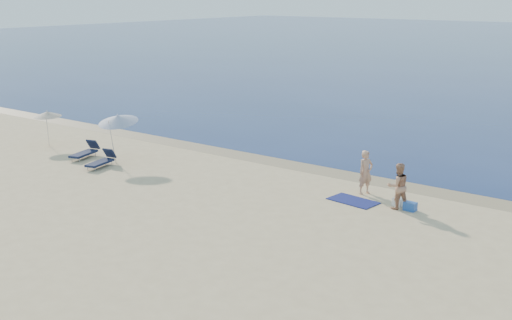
{
  "coord_description": "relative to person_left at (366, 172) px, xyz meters",
  "views": [
    {
      "loc": [
        16.12,
        -5.87,
        8.2
      ],
      "look_at": [
        -0.26,
        16.0,
        1.0
      ],
      "focal_mm": 45.0,
      "sensor_mm": 36.0,
      "label": 1
    }
  ],
  "objects": [
    {
      "name": "wet_sand_strip",
      "position": [
        -4.43,
        2.07,
        -0.92
      ],
      "size": [
        240.0,
        1.6,
        0.0
      ],
      "primitive_type": "cube",
      "color": "#847254",
      "rests_on": "ground"
    },
    {
      "name": "person_left",
      "position": [
        0.0,
        0.0,
        0.0
      ],
      "size": [
        0.7,
        0.8,
        1.85
      ],
      "primitive_type": "imported",
      "rotation": [
        0.0,
        0.0,
        1.11
      ],
      "color": "tan",
      "rests_on": "ground"
    },
    {
      "name": "person_right",
      "position": [
        1.88,
        -0.94,
        -0.01
      ],
      "size": [
        1.1,
        1.13,
        1.83
      ],
      "primitive_type": "imported",
      "rotation": [
        0.0,
        0.0,
        -2.28
      ],
      "color": "#AB765A",
      "rests_on": "ground"
    },
    {
      "name": "beach_towel",
      "position": [
        0.09,
        -1.17,
        -0.91
      ],
      "size": [
        2.08,
        1.32,
        0.03
      ],
      "primitive_type": "cube",
      "rotation": [
        0.0,
        0.0,
        -0.12
      ],
      "color": "#0F154F",
      "rests_on": "ground"
    },
    {
      "name": "white_bag",
      "position": [
        1.78,
        -0.64,
        -0.77
      ],
      "size": [
        0.39,
        0.34,
        0.32
      ],
      "primitive_type": "cube",
      "rotation": [
        0.0,
        0.0,
        -0.07
      ],
      "color": "white",
      "rests_on": "ground"
    },
    {
      "name": "blue_cooler",
      "position": [
        2.39,
        -0.86,
        -0.76
      ],
      "size": [
        0.49,
        0.36,
        0.33
      ],
      "primitive_type": "cube",
      "rotation": [
        0.0,
        0.0,
        -0.05
      ],
      "color": "#1D4BA2",
      "rests_on": "ground"
    },
    {
      "name": "umbrella_near",
      "position": [
        -12.13,
        -2.66,
        1.25
      ],
      "size": [
        2.38,
        2.4,
        2.57
      ],
      "rotation": [
        0.0,
        0.0,
        0.25
      ],
      "color": "silver",
      "rests_on": "ground"
    },
    {
      "name": "umbrella_far",
      "position": [
        -17.91,
        -2.59,
        0.83
      ],
      "size": [
        1.84,
        1.85,
        1.99
      ],
      "rotation": [
        0.0,
        0.0,
        0.26
      ],
      "color": "silver",
      "rests_on": "ground"
    },
    {
      "name": "lounger_left",
      "position": [
        -14.21,
        -3.12,
        -0.63
      ],
      "size": [
        1.05,
        1.94,
        0.82
      ],
      "rotation": [
        0.0,
        0.0,
        0.25
      ],
      "color": "#131B36",
      "rests_on": "ground"
    },
    {
      "name": "lounger_right",
      "position": [
        -12.18,
        -3.78,
        -0.64
      ],
      "size": [
        0.94,
        1.86,
        0.78
      ],
      "rotation": [
        0.0,
        0.0,
        0.21
      ],
      "color": "#131B36",
      "rests_on": "ground"
    }
  ]
}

